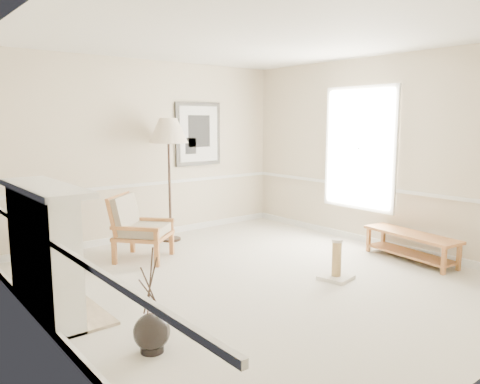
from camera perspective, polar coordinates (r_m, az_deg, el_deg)
name	(u,v)px	position (r m, az deg, el deg)	size (l,w,h in m)	color
ground	(259,279)	(5.88, 2.35, -10.53)	(5.50, 5.50, 0.00)	silver
room	(265,126)	(5.70, 3.01, 8.00)	(5.04, 5.54, 2.92)	beige
fireplace	(44,251)	(5.11, -22.74, -6.66)	(0.64, 1.64, 1.31)	white
floor_vase	(152,333)	(4.17, -10.71, -16.53)	(0.31, 0.31, 0.91)	black
armchair	(136,225)	(6.71, -12.53, -3.92)	(1.00, 1.00, 0.91)	#A75E36
floor_lamp	(168,134)	(7.52, -8.72, 6.99)	(0.78, 0.78, 1.97)	black
bench	(411,242)	(6.95, 20.12, -5.76)	(0.58, 1.42, 0.39)	#A75E36
scratching_post	(336,267)	(5.93, 11.66, -8.90)	(0.42, 0.42, 0.51)	silver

